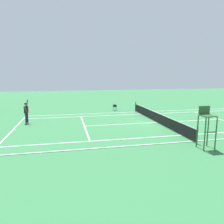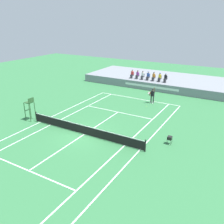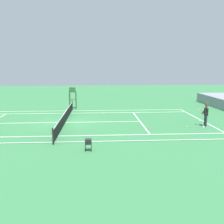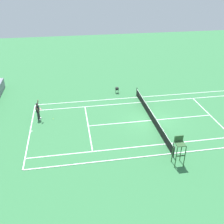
{
  "view_description": "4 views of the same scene",
  "coord_description": "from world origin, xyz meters",
  "px_view_note": "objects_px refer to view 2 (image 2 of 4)",
  "views": [
    {
      "loc": [
        -17.11,
        7.76,
        4.23
      ],
      "look_at": [
        0.65,
        3.93,
        1.0
      ],
      "focal_mm": 34.0,
      "sensor_mm": 36.0,
      "label": 1
    },
    {
      "loc": [
        11.88,
        -15.46,
        9.78
      ],
      "look_at": [
        0.65,
        3.93,
        1.0
      ],
      "focal_mm": 38.23,
      "sensor_mm": 36.0,
      "label": 2
    },
    {
      "loc": [
        20.46,
        2.72,
        4.76
      ],
      "look_at": [
        0.65,
        3.93,
        1.0
      ],
      "focal_mm": 39.19,
      "sensor_mm": 36.0,
      "label": 3
    },
    {
      "loc": [
        -21.61,
        7.74,
        13.43
      ],
      "look_at": [
        0.65,
        3.93,
        1.0
      ],
      "focal_mm": 41.66,
      "sensor_mm": 36.0,
      "label": 4
    }
  ],
  "objects_px": {
    "spectator_seated_5": "(160,78)",
    "ball_hopper": "(170,138)",
    "spectator_seated_4": "(154,77)",
    "spectator_seated_6": "(165,78)",
    "spectator_seated_1": "(137,75)",
    "spectator_seated_3": "(148,76)",
    "tennis_player": "(152,96)",
    "umpire_chair": "(30,106)",
    "spectator_seated_0": "(132,74)",
    "spectator_seated_2": "(143,75)",
    "tennis_ball": "(146,106)"
  },
  "relations": [
    {
      "from": "spectator_seated_0",
      "to": "umpire_chair",
      "type": "bearing_deg",
      "value": -99.63
    },
    {
      "from": "spectator_seated_1",
      "to": "spectator_seated_3",
      "type": "relative_size",
      "value": 1.0
    },
    {
      "from": "spectator_seated_2",
      "to": "spectator_seated_4",
      "type": "height_order",
      "value": "same"
    },
    {
      "from": "ball_hopper",
      "to": "umpire_chair",
      "type": "bearing_deg",
      "value": -171.06
    },
    {
      "from": "spectator_seated_0",
      "to": "spectator_seated_2",
      "type": "distance_m",
      "value": 1.76
    },
    {
      "from": "spectator_seated_1",
      "to": "spectator_seated_6",
      "type": "distance_m",
      "value": 4.43
    },
    {
      "from": "spectator_seated_5",
      "to": "ball_hopper",
      "type": "bearing_deg",
      "value": -67.33
    },
    {
      "from": "spectator_seated_2",
      "to": "tennis_player",
      "type": "relative_size",
      "value": 0.61
    },
    {
      "from": "spectator_seated_6",
      "to": "tennis_ball",
      "type": "bearing_deg",
      "value": -87.11
    },
    {
      "from": "spectator_seated_1",
      "to": "umpire_chair",
      "type": "relative_size",
      "value": 0.52
    },
    {
      "from": "spectator_seated_1",
      "to": "spectator_seated_4",
      "type": "bearing_deg",
      "value": 0.0
    },
    {
      "from": "spectator_seated_2",
      "to": "tennis_ball",
      "type": "relative_size",
      "value": 18.6
    },
    {
      "from": "spectator_seated_3",
      "to": "ball_hopper",
      "type": "bearing_deg",
      "value": -61.85
    },
    {
      "from": "spectator_seated_1",
      "to": "spectator_seated_2",
      "type": "bearing_deg",
      "value": 0.0
    },
    {
      "from": "spectator_seated_6",
      "to": "tennis_player",
      "type": "xyz_separation_m",
      "value": [
        0.55,
        -6.45,
        -0.78
      ]
    },
    {
      "from": "spectator_seated_4",
      "to": "spectator_seated_5",
      "type": "height_order",
      "value": "same"
    },
    {
      "from": "umpire_chair",
      "to": "spectator_seated_6",
      "type": "bearing_deg",
      "value": 64.76
    },
    {
      "from": "spectator_seated_3",
      "to": "spectator_seated_6",
      "type": "xyz_separation_m",
      "value": [
        2.69,
        0.0,
        0.0
      ]
    },
    {
      "from": "tennis_player",
      "to": "ball_hopper",
      "type": "bearing_deg",
      "value": -60.79
    },
    {
      "from": "spectator_seated_4",
      "to": "spectator_seated_6",
      "type": "xyz_separation_m",
      "value": [
        1.81,
        0.0,
        0.0
      ]
    },
    {
      "from": "umpire_chair",
      "to": "tennis_player",
      "type": "bearing_deg",
      "value": 51.64
    },
    {
      "from": "spectator_seated_3",
      "to": "spectator_seated_5",
      "type": "relative_size",
      "value": 1.0
    },
    {
      "from": "umpire_chair",
      "to": "ball_hopper",
      "type": "relative_size",
      "value": 3.49
    },
    {
      "from": "spectator_seated_3",
      "to": "spectator_seated_5",
      "type": "height_order",
      "value": "same"
    },
    {
      "from": "spectator_seated_3",
      "to": "tennis_player",
      "type": "relative_size",
      "value": 0.61
    },
    {
      "from": "spectator_seated_3",
      "to": "tennis_ball",
      "type": "xyz_separation_m",
      "value": [
        3.09,
        -7.84,
        -1.74
      ]
    },
    {
      "from": "spectator_seated_1",
      "to": "tennis_ball",
      "type": "height_order",
      "value": "spectator_seated_1"
    },
    {
      "from": "ball_hopper",
      "to": "tennis_ball",
      "type": "bearing_deg",
      "value": 124.23
    },
    {
      "from": "spectator_seated_1",
      "to": "spectator_seated_3",
      "type": "height_order",
      "value": "same"
    },
    {
      "from": "spectator_seated_0",
      "to": "spectator_seated_6",
      "type": "relative_size",
      "value": 1.0
    },
    {
      "from": "spectator_seated_0",
      "to": "tennis_player",
      "type": "relative_size",
      "value": 0.61
    },
    {
      "from": "umpire_chair",
      "to": "ball_hopper",
      "type": "height_order",
      "value": "umpire_chair"
    },
    {
      "from": "spectator_seated_4",
      "to": "ball_hopper",
      "type": "bearing_deg",
      "value": -64.46
    },
    {
      "from": "spectator_seated_1",
      "to": "tennis_ball",
      "type": "distance_m",
      "value": 9.37
    },
    {
      "from": "spectator_seated_0",
      "to": "tennis_ball",
      "type": "bearing_deg",
      "value": -53.85
    },
    {
      "from": "spectator_seated_3",
      "to": "umpire_chair",
      "type": "bearing_deg",
      "value": -107.7
    },
    {
      "from": "spectator_seated_6",
      "to": "umpire_chair",
      "type": "xyz_separation_m",
      "value": [
        -8.33,
        -17.67,
        -0.22
      ]
    },
    {
      "from": "spectator_seated_5",
      "to": "ball_hopper",
      "type": "distance_m",
      "value": 16.82
    },
    {
      "from": "spectator_seated_3",
      "to": "spectator_seated_5",
      "type": "xyz_separation_m",
      "value": [
        1.82,
        0.0,
        0.0
      ]
    },
    {
      "from": "spectator_seated_4",
      "to": "tennis_ball",
      "type": "xyz_separation_m",
      "value": [
        2.2,
        -7.84,
        -1.74
      ]
    },
    {
      "from": "spectator_seated_2",
      "to": "spectator_seated_3",
      "type": "xyz_separation_m",
      "value": [
        0.88,
        0.0,
        0.0
      ]
    },
    {
      "from": "spectator_seated_5",
      "to": "umpire_chair",
      "type": "relative_size",
      "value": 0.52
    },
    {
      "from": "spectator_seated_3",
      "to": "tennis_player",
      "type": "distance_m",
      "value": 7.26
    },
    {
      "from": "spectator_seated_3",
      "to": "spectator_seated_6",
      "type": "relative_size",
      "value": 1.0
    },
    {
      "from": "spectator_seated_1",
      "to": "spectator_seated_2",
      "type": "xyz_separation_m",
      "value": [
        0.86,
        0.0,
        0.0
      ]
    },
    {
      "from": "spectator_seated_0",
      "to": "spectator_seated_4",
      "type": "xyz_separation_m",
      "value": [
        3.53,
        0.0,
        0.0
      ]
    },
    {
      "from": "spectator_seated_1",
      "to": "spectator_seated_2",
      "type": "height_order",
      "value": "same"
    },
    {
      "from": "tennis_player",
      "to": "tennis_ball",
      "type": "distance_m",
      "value": 1.7
    },
    {
      "from": "spectator_seated_0",
      "to": "tennis_player",
      "type": "xyz_separation_m",
      "value": [
        5.88,
        -6.45,
        -0.78
      ]
    },
    {
      "from": "spectator_seated_0",
      "to": "umpire_chair",
      "type": "relative_size",
      "value": 0.52
    }
  ]
}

